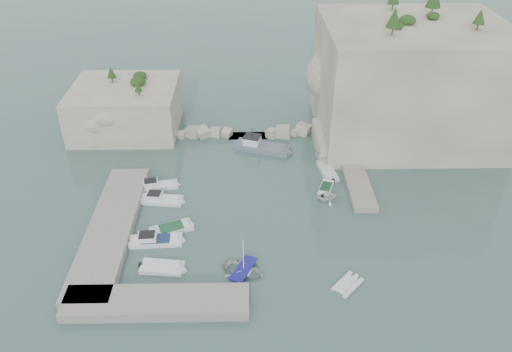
{
  "coord_description": "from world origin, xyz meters",
  "views": [
    {
      "loc": [
        -0.91,
        -46.32,
        37.46
      ],
      "look_at": [
        0.0,
        6.0,
        3.0
      ],
      "focal_mm": 35.0,
      "sensor_mm": 36.0,
      "label": 1
    }
  ],
  "objects_px": {
    "motorboat_e": "(163,269)",
    "work_boat": "(263,150)",
    "motorboat_c": "(172,231)",
    "tender_east_b": "(326,190)",
    "tender_east_c": "(327,173)",
    "inflatable_dinghy": "(347,286)",
    "motorboat_d": "(156,243)",
    "tender_east_a": "(327,200)",
    "tender_east_d": "(332,165)",
    "motorboat_a": "(158,188)",
    "rowboat": "(244,272)",
    "motorboat_b": "(162,202)"
  },
  "relations": [
    {
      "from": "tender_east_a",
      "to": "inflatable_dinghy",
      "type": "bearing_deg",
      "value": 173.62
    },
    {
      "from": "motorboat_c",
      "to": "motorboat_a",
      "type": "bearing_deg",
      "value": 86.94
    },
    {
      "from": "tender_east_b",
      "to": "work_boat",
      "type": "xyz_separation_m",
      "value": [
        -7.99,
        10.48,
        0.0
      ]
    },
    {
      "from": "motorboat_a",
      "to": "tender_east_c",
      "type": "bearing_deg",
      "value": -2.8
    },
    {
      "from": "motorboat_e",
      "to": "inflatable_dinghy",
      "type": "bearing_deg",
      "value": -0.64
    },
    {
      "from": "motorboat_e",
      "to": "tender_east_b",
      "type": "height_order",
      "value": "same"
    },
    {
      "from": "motorboat_a",
      "to": "motorboat_c",
      "type": "distance_m",
      "value": 9.29
    },
    {
      "from": "motorboat_b",
      "to": "rowboat",
      "type": "relative_size",
      "value": 1.32
    },
    {
      "from": "motorboat_b",
      "to": "rowboat",
      "type": "bearing_deg",
      "value": -44.65
    },
    {
      "from": "motorboat_b",
      "to": "motorboat_c",
      "type": "distance_m",
      "value": 6.07
    },
    {
      "from": "tender_east_c",
      "to": "tender_east_d",
      "type": "height_order",
      "value": "tender_east_d"
    },
    {
      "from": "motorboat_e",
      "to": "motorboat_a",
      "type": "bearing_deg",
      "value": 107.66
    },
    {
      "from": "motorboat_a",
      "to": "tender_east_b",
      "type": "xyz_separation_m",
      "value": [
        22.13,
        -0.83,
        0.0
      ]
    },
    {
      "from": "motorboat_e",
      "to": "tender_east_d",
      "type": "relative_size",
      "value": 1.0
    },
    {
      "from": "tender_east_b",
      "to": "tender_east_c",
      "type": "bearing_deg",
      "value": 9.48
    },
    {
      "from": "motorboat_d",
      "to": "tender_east_d",
      "type": "xyz_separation_m",
      "value": [
        22.41,
        16.35,
        0.0
      ]
    },
    {
      "from": "tender_east_d",
      "to": "motorboat_e",
      "type": "bearing_deg",
      "value": 152.54
    },
    {
      "from": "motorboat_b",
      "to": "work_boat",
      "type": "height_order",
      "value": "work_boat"
    },
    {
      "from": "tender_east_a",
      "to": "tender_east_c",
      "type": "relative_size",
      "value": 0.55
    },
    {
      "from": "rowboat",
      "to": "work_boat",
      "type": "height_order",
      "value": "work_boat"
    },
    {
      "from": "motorboat_b",
      "to": "tender_east_d",
      "type": "bearing_deg",
      "value": 26.37
    },
    {
      "from": "motorboat_a",
      "to": "rowboat",
      "type": "xyz_separation_m",
      "value": [
        11.41,
        -15.83,
        0.0
      ]
    },
    {
      "from": "motorboat_a",
      "to": "tender_east_b",
      "type": "relative_size",
      "value": 1.36
    },
    {
      "from": "motorboat_d",
      "to": "tender_east_c",
      "type": "xyz_separation_m",
      "value": [
        21.46,
        14.28,
        0.0
      ]
    },
    {
      "from": "motorboat_d",
      "to": "tender_east_a",
      "type": "distance_m",
      "value": 21.99
    },
    {
      "from": "tender_east_d",
      "to": "inflatable_dinghy",
      "type": "bearing_deg",
      "value": -166.32
    },
    {
      "from": "rowboat",
      "to": "tender_east_b",
      "type": "xyz_separation_m",
      "value": [
        10.71,
        15.0,
        0.0
      ]
    },
    {
      "from": "motorboat_d",
      "to": "inflatable_dinghy",
      "type": "bearing_deg",
      "value": -22.37
    },
    {
      "from": "motorboat_c",
      "to": "motorboat_e",
      "type": "relative_size",
      "value": 1.09
    },
    {
      "from": "motorboat_a",
      "to": "inflatable_dinghy",
      "type": "distance_m",
      "value": 28.44
    },
    {
      "from": "motorboat_a",
      "to": "tender_east_c",
      "type": "distance_m",
      "value": 23.14
    },
    {
      "from": "tender_east_a",
      "to": "tender_east_c",
      "type": "bearing_deg",
      "value": -14.96
    },
    {
      "from": "motorboat_c",
      "to": "inflatable_dinghy",
      "type": "xyz_separation_m",
      "value": [
        19.1,
        -9.16,
        0.0
      ]
    },
    {
      "from": "inflatable_dinghy",
      "to": "work_boat",
      "type": "xyz_separation_m",
      "value": [
        -7.91,
        27.62,
        0.0
      ]
    },
    {
      "from": "tender_east_b",
      "to": "tender_east_c",
      "type": "distance_m",
      "value": 4.24
    },
    {
      "from": "inflatable_dinghy",
      "to": "tender_east_a",
      "type": "relative_size",
      "value": 1.19
    },
    {
      "from": "motorboat_a",
      "to": "tender_east_b",
      "type": "height_order",
      "value": "motorboat_a"
    },
    {
      "from": "motorboat_c",
      "to": "motorboat_e",
      "type": "height_order",
      "value": "same"
    },
    {
      "from": "motorboat_c",
      "to": "inflatable_dinghy",
      "type": "distance_m",
      "value": 21.18
    },
    {
      "from": "motorboat_d",
      "to": "work_boat",
      "type": "xyz_separation_m",
      "value": [
        12.7,
        20.59,
        0.0
      ]
    },
    {
      "from": "motorboat_c",
      "to": "work_boat",
      "type": "xyz_separation_m",
      "value": [
        11.19,
        18.46,
        0.0
      ]
    },
    {
      "from": "work_boat",
      "to": "tender_east_c",
      "type": "bearing_deg",
      "value": -17.69
    },
    {
      "from": "tender_east_a",
      "to": "rowboat",
      "type": "bearing_deg",
      "value": 133.72
    },
    {
      "from": "motorboat_e",
      "to": "tender_east_d",
      "type": "xyz_separation_m",
      "value": [
        21.07,
        20.68,
        0.0
      ]
    },
    {
      "from": "motorboat_d",
      "to": "inflatable_dinghy",
      "type": "relative_size",
      "value": 1.79
    },
    {
      "from": "motorboat_e",
      "to": "work_boat",
      "type": "xyz_separation_m",
      "value": [
        11.36,
        24.91,
        0.0
      ]
    },
    {
      "from": "inflatable_dinghy",
      "to": "work_boat",
      "type": "relative_size",
      "value": 0.41
    },
    {
      "from": "tender_east_d",
      "to": "work_boat",
      "type": "xyz_separation_m",
      "value": [
        -9.71,
        4.24,
        0.0
      ]
    },
    {
      "from": "tender_east_b",
      "to": "tender_east_d",
      "type": "distance_m",
      "value": 6.47
    },
    {
      "from": "motorboat_d",
      "to": "tender_east_a",
      "type": "bearing_deg",
      "value": 17.43
    }
  ]
}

